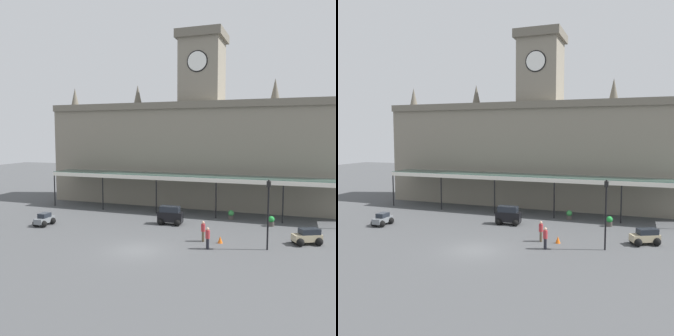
{
  "view_description": "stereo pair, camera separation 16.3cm",
  "coord_description": "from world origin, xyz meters",
  "views": [
    {
      "loc": [
        11.08,
        -24.45,
        8.63
      ],
      "look_at": [
        0.0,
        6.98,
        5.61
      ],
      "focal_mm": 39.13,
      "sensor_mm": 36.0,
      "label": 1
    },
    {
      "loc": [
        11.23,
        -24.4,
        8.63
      ],
      "look_at": [
        0.0,
        6.98,
        5.61
      ],
      "focal_mm": 39.13,
      "sensor_mm": 36.0,
      "label": 2
    }
  ],
  "objects": [
    {
      "name": "planter_forecourt_centre",
      "position": [
        4.93,
        12.39,
        0.49
      ],
      "size": [
        0.6,
        0.6,
        0.96
      ],
      "color": "#47423D",
      "rests_on": "ground"
    },
    {
      "name": "ground_plane",
      "position": [
        0.0,
        0.0,
        0.0
      ],
      "size": [
        140.0,
        140.0,
        0.0
      ],
      "primitive_type": "plane",
      "color": "#494A4C"
    },
    {
      "name": "station_building",
      "position": [
        -0.0,
        19.49,
        6.91
      ],
      "size": [
        38.06,
        6.94,
        20.88
      ],
      "color": "gray",
      "rests_on": "ground"
    },
    {
      "name": "planter_near_kerb",
      "position": [
        -1.78,
        11.96,
        0.49
      ],
      "size": [
        0.6,
        0.6,
        0.96
      ],
      "color": "#47423D",
      "rests_on": "ground"
    },
    {
      "name": "entrance_canopy",
      "position": [
        0.0,
        13.8,
        4.09
      ],
      "size": [
        33.33,
        3.26,
        4.24
      ],
      "color": "#38564C",
      "rests_on": "ground"
    },
    {
      "name": "car_grey_sedan",
      "position": [
        -11.52,
        4.03,
        0.5
      ],
      "size": [
        1.54,
        2.06,
        1.19
      ],
      "color": "slate",
      "rests_on": "ground"
    },
    {
      "name": "victorian_lamppost",
      "position": [
        9.2,
        3.38,
        3.29
      ],
      "size": [
        0.3,
        0.3,
        5.34
      ],
      "color": "black",
      "rests_on": "ground"
    },
    {
      "name": "pedestrian_crossing_forecourt",
      "position": [
        4.1,
        3.91,
        0.91
      ],
      "size": [
        0.34,
        0.37,
        1.67
      ],
      "color": "brown",
      "rests_on": "ground"
    },
    {
      "name": "car_beige_estate",
      "position": [
        12.07,
        5.86,
        0.56
      ],
      "size": [
        2.43,
        2.14,
        1.27
      ],
      "color": "tan",
      "rests_on": "ground"
    },
    {
      "name": "car_black_van",
      "position": [
        -0.28,
        8.4,
        0.81
      ],
      "size": [
        2.44,
        1.66,
        1.77
      ],
      "color": "black",
      "rests_on": "ground"
    },
    {
      "name": "pedestrian_beside_cars",
      "position": [
        4.91,
        2.08,
        0.91
      ],
      "size": [
        0.34,
        0.36,
        1.67
      ],
      "color": "black",
      "rests_on": "ground"
    },
    {
      "name": "planter_by_canopy",
      "position": [
        9.0,
        10.93,
        0.49
      ],
      "size": [
        0.6,
        0.6,
        0.96
      ],
      "color": "#47423D",
      "rests_on": "ground"
    },
    {
      "name": "traffic_cone",
      "position": [
        5.51,
        3.91,
        0.28
      ],
      "size": [
        0.4,
        0.4,
        0.56
      ],
      "primitive_type": "cone",
      "color": "orange",
      "rests_on": "ground"
    }
  ]
}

